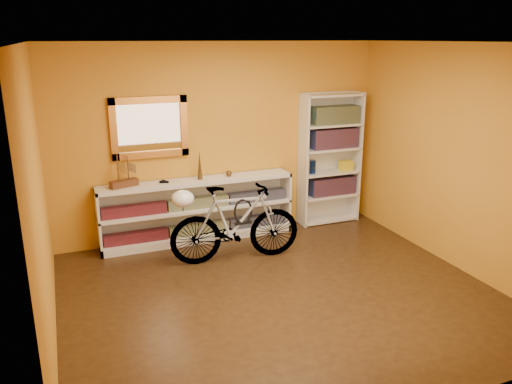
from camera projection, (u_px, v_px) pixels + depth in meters
name	position (u px, v px, depth m)	size (l,w,h in m)	color
floor	(280.00, 295.00, 5.49)	(4.50, 4.00, 0.01)	black
ceiling	(284.00, 42.00, 4.74)	(4.50, 4.00, 0.01)	silver
back_wall	(221.00, 141.00, 6.90)	(4.50, 0.01, 2.60)	orange
left_wall	(39.00, 203.00, 4.32)	(0.01, 4.00, 2.60)	orange
right_wall	(460.00, 159.00, 5.90)	(0.01, 4.00, 2.60)	orange
gilt_mirror	(150.00, 128.00, 6.46)	(0.98, 0.06, 0.78)	#9B571C
wall_socket	(281.00, 207.00, 7.50)	(0.09, 0.01, 0.09)	silver
console_unit	(198.00, 210.00, 6.85)	(2.60, 0.35, 0.85)	silver
cd_row_lower	(199.00, 228.00, 6.90)	(2.50, 0.13, 0.14)	black
cd_row_upper	(198.00, 203.00, 6.80)	(2.50, 0.13, 0.14)	navy
model_ship	(123.00, 171.00, 6.33)	(0.36, 0.13, 0.42)	#462513
toy_car	(164.00, 183.00, 6.57)	(0.00, 0.00, 0.00)	black
bronze_ornament	(200.00, 165.00, 6.68)	(0.07, 0.07, 0.39)	#50381B
decorative_orb	(229.00, 173.00, 6.87)	(0.08, 0.08, 0.08)	#50381B
bookcase	(330.00, 159.00, 7.41)	(0.90, 0.30, 1.90)	silver
book_row_a	(332.00, 186.00, 7.55)	(0.70, 0.22, 0.26)	maroon
book_row_b	(334.00, 138.00, 7.34)	(0.70, 0.22, 0.28)	maroon
book_row_c	(335.00, 115.00, 7.25)	(0.70, 0.22, 0.25)	#184655
travel_mug	(313.00, 167.00, 7.32)	(0.09, 0.09, 0.19)	navy
red_tin	(318.00, 118.00, 7.20)	(0.14, 0.14, 0.18)	maroon
yellow_bag	(346.00, 166.00, 7.50)	(0.19, 0.13, 0.15)	yellow
bicycle	(235.00, 223.00, 6.20)	(1.64, 0.42, 0.96)	silver
helmet	(183.00, 199.00, 5.93)	(0.27, 0.25, 0.20)	white
u_lock	(243.00, 211.00, 6.18)	(0.24, 0.24, 0.03)	black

